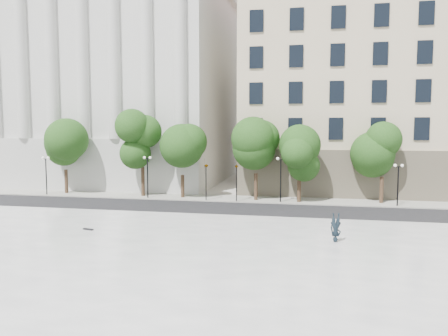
{
  "coord_description": "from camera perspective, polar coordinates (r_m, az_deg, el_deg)",
  "views": [
    {
      "loc": [
        9.53,
        -18.91,
        7.21
      ],
      "look_at": [
        3.82,
        10.0,
        4.48
      ],
      "focal_mm": 35.0,
      "sensor_mm": 36.0,
      "label": 1
    }
  ],
  "objects": [
    {
      "name": "lamp_posts",
      "position": [
        42.85,
        -1.97,
        -0.46
      ],
      "size": [
        36.23,
        0.28,
        4.42
      ],
      "color": "black",
      "rests_on": "ground"
    },
    {
      "name": "building_west",
      "position": [
        63.57,
        -13.76,
        10.27
      ],
      "size": [
        31.5,
        27.65,
        25.6
      ],
      "color": "beige",
      "rests_on": "ground"
    },
    {
      "name": "skateboard",
      "position": [
        30.58,
        -17.32,
        -7.64
      ],
      "size": [
        0.8,
        0.39,
        0.08
      ],
      "primitive_type": "cube",
      "rotation": [
        0.0,
        0.0,
        -0.25
      ],
      "color": "black",
      "rests_on": "plaza"
    },
    {
      "name": "street_trees",
      "position": [
        43.72,
        -1.64,
        2.17
      ],
      "size": [
        36.49,
        4.62,
        7.5
      ],
      "color": "#382619",
      "rests_on": "ground"
    },
    {
      "name": "traffic_light_west",
      "position": [
        42.55,
        -2.37,
        0.43
      ],
      "size": [
        0.72,
        1.57,
        4.12
      ],
      "color": "black",
      "rests_on": "ground"
    },
    {
      "name": "far_sidewalk",
      "position": [
        44.53,
        -1.33,
        -3.94
      ],
      "size": [
        60.0,
        4.0,
        0.12
      ],
      "primitive_type": "cube",
      "color": "#ABA99E",
      "rests_on": "ground"
    },
    {
      "name": "building_east",
      "position": [
        58.89,
        21.66,
        8.76
      ],
      "size": [
        36.0,
        26.15,
        23.0
      ],
      "color": "beige",
      "rests_on": "ground"
    },
    {
      "name": "person_lying",
      "position": [
        27.02,
        14.36,
        -8.84
      ],
      "size": [
        0.88,
        1.81,
        0.47
      ],
      "primitive_type": "imported",
      "rotation": [
        -1.54,
        0.0,
        0.15
      ],
      "color": "black",
      "rests_on": "plaza"
    },
    {
      "name": "traffic_light_east",
      "position": [
        41.93,
        1.65,
        0.46
      ],
      "size": [
        0.57,
        1.72,
        4.18
      ],
      "color": "black",
      "rests_on": "ground"
    },
    {
      "name": "ground",
      "position": [
        22.37,
        -15.16,
        -13.69
      ],
      "size": [
        160.0,
        160.0,
        0.0
      ],
      "primitive_type": "plane",
      "color": "beige",
      "rests_on": "ground"
    },
    {
      "name": "street",
      "position": [
        38.79,
        -3.25,
        -5.41
      ],
      "size": [
        60.0,
        8.0,
        0.02
      ],
      "primitive_type": "cube",
      "color": "black",
      "rests_on": "ground"
    },
    {
      "name": "plaza",
      "position": [
        24.89,
        -12.06,
        -11.12
      ],
      "size": [
        44.0,
        22.0,
        0.45
      ],
      "primitive_type": "cube",
      "color": "white",
      "rests_on": "ground"
    }
  ]
}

